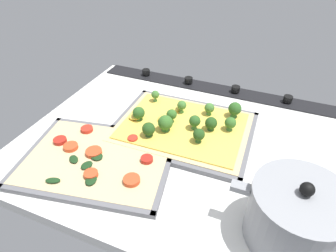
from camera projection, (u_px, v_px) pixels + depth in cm
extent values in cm
cube|color=silver|center=(181.00, 144.00, 77.74)|extent=(82.81, 66.80, 3.00)
cube|color=black|center=(211.00, 88.00, 98.75)|extent=(79.49, 7.00, 0.80)
cylinder|color=black|center=(288.00, 99.00, 90.39)|extent=(2.80, 2.80, 1.80)
cylinder|color=black|center=(236.00, 89.00, 95.45)|extent=(2.80, 2.80, 1.80)
cylinder|color=black|center=(189.00, 80.00, 100.50)|extent=(2.80, 2.80, 1.80)
cylinder|color=black|center=(146.00, 72.00, 105.56)|extent=(2.80, 2.80, 1.80)
cube|color=slate|center=(183.00, 130.00, 79.91)|extent=(38.20, 29.78, 0.50)
cube|color=slate|center=(197.00, 104.00, 90.04)|extent=(37.60, 2.01, 1.30)
cube|color=slate|center=(164.00, 161.00, 69.29)|extent=(37.60, 2.01, 1.30)
cube|color=slate|center=(249.00, 144.00, 74.41)|extent=(1.83, 28.99, 1.30)
cube|color=slate|center=(125.00, 115.00, 84.93)|extent=(1.83, 28.99, 1.30)
cube|color=#D3B77F|center=(183.00, 128.00, 79.46)|extent=(35.75, 27.33, 1.00)
cube|color=#EDC64C|center=(183.00, 126.00, 79.04)|extent=(32.88, 24.61, 0.40)
cone|color=#5B9F46|center=(230.00, 128.00, 76.88)|extent=(1.70, 1.70, 1.14)
sphere|color=#386B28|center=(230.00, 123.00, 75.85)|extent=(3.09, 3.09, 3.09)
cone|color=#68AD54|center=(182.00, 110.00, 83.62)|extent=(1.48, 1.48, 1.37)
sphere|color=#427533|center=(182.00, 105.00, 82.60)|extent=(2.70, 2.70, 2.70)
cone|color=#427635|center=(149.00, 134.00, 74.93)|extent=(1.89, 1.89, 0.91)
sphere|color=#264C1C|center=(149.00, 129.00, 73.88)|extent=(3.44, 3.44, 3.44)
cone|color=#4D8B3F|center=(234.00, 115.00, 81.87)|extent=(2.03, 2.03, 1.26)
sphere|color=#2D5B23|center=(235.00, 109.00, 80.67)|extent=(3.69, 3.69, 3.69)
cone|color=#427635|center=(198.00, 140.00, 72.89)|extent=(1.67, 1.67, 1.17)
sphere|color=#264C1C|center=(199.00, 134.00, 71.86)|extent=(3.03, 3.03, 3.03)
cone|color=#5B9F46|center=(172.00, 120.00, 79.77)|extent=(1.60, 1.60, 1.36)
sphere|color=#386B28|center=(172.00, 114.00, 78.71)|extent=(2.90, 2.90, 2.90)
cone|color=#68AD54|center=(155.00, 99.00, 88.53)|extent=(1.35, 1.35, 1.38)
sphere|color=#427533|center=(155.00, 95.00, 87.57)|extent=(2.46, 2.46, 2.46)
cone|color=#4D8B3F|center=(139.00, 118.00, 80.77)|extent=(1.88, 1.88, 0.96)
sphere|color=#2D5B23|center=(139.00, 113.00, 79.72)|extent=(3.42, 3.42, 3.42)
cone|color=#4D8B3F|center=(194.00, 126.00, 77.24)|extent=(1.70, 1.70, 1.36)
sphere|color=#2D5B23|center=(195.00, 121.00, 76.14)|extent=(3.08, 3.08, 3.08)
cone|color=#68AD54|center=(209.00, 113.00, 82.82)|extent=(1.58, 1.58, 1.08)
sphere|color=#427533|center=(209.00, 108.00, 81.85)|extent=(2.88, 2.88, 2.88)
cone|color=#5B9F46|center=(166.00, 128.00, 76.83)|extent=(2.19, 2.19, 1.00)
sphere|color=#386B28|center=(166.00, 122.00, 75.63)|extent=(3.98, 3.98, 3.98)
cone|color=#427635|center=(211.00, 128.00, 77.03)|extent=(1.80, 1.80, 0.90)
sphere|color=#264C1C|center=(211.00, 123.00, 76.03)|extent=(3.27, 3.27, 3.27)
ellipsoid|color=#EDC64C|center=(176.00, 109.00, 84.46)|extent=(3.59, 3.49, 0.99)
ellipsoid|color=#EDC64C|center=(165.00, 118.00, 80.36)|extent=(4.91, 5.19, 1.44)
ellipsoid|color=#EDC64C|center=(136.00, 116.00, 81.19)|extent=(4.91, 4.86, 1.37)
cube|color=slate|center=(98.00, 161.00, 69.98)|extent=(39.96, 32.69, 0.50)
cube|color=slate|center=(116.00, 129.00, 79.70)|extent=(35.31, 7.70, 1.30)
cube|color=slate|center=(73.00, 201.00, 59.77)|extent=(35.31, 7.70, 1.30)
cube|color=slate|center=(167.00, 170.00, 66.89)|extent=(6.04, 26.39, 1.30)
cube|color=slate|center=(34.00, 150.00, 72.58)|extent=(6.04, 26.39, 1.30)
cube|color=#CCB480|center=(97.00, 159.00, 69.56)|extent=(37.16, 29.89, 0.90)
cylinder|color=red|center=(133.00, 139.00, 74.11)|extent=(2.64, 2.64, 1.00)
cylinder|color=#D14723|center=(71.00, 147.00, 71.63)|extent=(3.58, 3.58, 1.00)
cylinder|color=#D14723|center=(132.00, 180.00, 62.71)|extent=(3.76, 3.76, 1.00)
cylinder|color=#B22319|center=(147.00, 159.00, 68.00)|extent=(2.93, 2.93, 1.00)
cylinder|color=#D14723|center=(94.00, 152.00, 70.01)|extent=(3.98, 3.98, 1.00)
cylinder|color=#D14723|center=(91.00, 174.00, 64.12)|extent=(3.20, 3.20, 1.00)
cylinder|color=#B22319|center=(60.00, 140.00, 73.56)|extent=(3.32, 3.32, 1.00)
cylinder|color=red|center=(87.00, 129.00, 77.37)|extent=(3.21, 3.21, 1.00)
ellipsoid|color=#193819|center=(97.00, 156.00, 68.99)|extent=(3.94, 3.55, 0.60)
ellipsoid|color=#193819|center=(53.00, 180.00, 62.76)|extent=(3.66, 2.70, 0.60)
ellipsoid|color=#193819|center=(87.00, 165.00, 66.53)|extent=(2.85, 3.38, 0.60)
ellipsoid|color=#193819|center=(74.00, 159.00, 68.17)|extent=(3.60, 3.36, 0.60)
ellipsoid|color=#193819|center=(91.00, 180.00, 62.97)|extent=(3.47, 4.07, 0.60)
cylinder|color=gray|center=(295.00, 218.00, 50.76)|extent=(16.67, 16.67, 11.02)
cylinder|color=gray|center=(304.00, 196.00, 47.22)|extent=(17.01, 17.01, 0.80)
sphere|color=black|center=(307.00, 189.00, 46.26)|extent=(2.40, 2.40, 2.40)
cube|color=gray|center=(241.00, 188.00, 51.74)|extent=(3.60, 2.00, 1.20)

